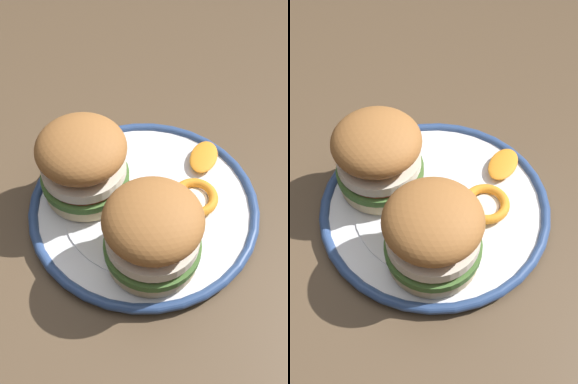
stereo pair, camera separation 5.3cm
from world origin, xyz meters
The scene contains 7 objects.
ground_plane centered at (0.00, 0.00, 0.00)m, with size 8.00×8.00×0.00m, color slate.
dining_table centered at (0.00, 0.00, 0.65)m, with size 1.46×1.08×0.73m.
dinner_plate centered at (0.01, 0.02, 0.73)m, with size 0.29×0.29×0.02m.
sandwich_half_left centered at (0.01, 0.10, 0.79)m, with size 0.15×0.15×0.10m.
sandwich_half_right centered at (0.08, -0.01, 0.79)m, with size 0.15×0.15×0.10m.
orange_peel_curled centered at (-0.05, 0.03, 0.75)m, with size 0.07×0.07×0.01m.
orange_peel_strip_long centered at (-0.07, -0.04, 0.75)m, with size 0.06×0.07×0.01m.
Camera 2 is at (-0.00, 0.38, 1.22)m, focal length 45.06 mm.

